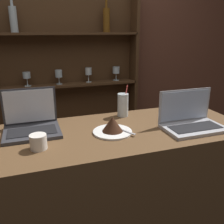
{
  "coord_description": "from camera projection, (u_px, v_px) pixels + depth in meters",
  "views": [
    {
      "loc": [
        -0.36,
        -0.92,
        1.51
      ],
      "look_at": [
        0.07,
        0.34,
        1.07
      ],
      "focal_mm": 40.0,
      "sensor_mm": 36.0,
      "label": 1
    }
  ],
  "objects": [
    {
      "name": "bar_counter",
      "position": [
        102.0,
        205.0,
        1.53
      ],
      "size": [
        1.7,
        0.61,
        0.97
      ],
      "color": "brown",
      "rests_on": "ground_plane"
    },
    {
      "name": "back_wall",
      "position": [
        64.0,
        48.0,
        2.37
      ],
      "size": [
        7.0,
        0.06,
        2.7
      ],
      "color": "brown",
      "rests_on": "ground_plane"
    },
    {
      "name": "back_shelf",
      "position": [
        59.0,
        90.0,
        2.39
      ],
      "size": [
        1.53,
        0.18,
        1.85
      ],
      "color": "#472D19",
      "rests_on": "ground_plane"
    },
    {
      "name": "laptop_near",
      "position": [
        31.0,
        123.0,
        1.38
      ],
      "size": [
        0.3,
        0.25,
        0.23
      ],
      "color": "#333338",
      "rests_on": "bar_counter"
    },
    {
      "name": "laptop_far",
      "position": [
        191.0,
        120.0,
        1.43
      ],
      "size": [
        0.34,
        0.22,
        0.21
      ],
      "color": "#ADADB2",
      "rests_on": "bar_counter"
    },
    {
      "name": "cake_plate",
      "position": [
        113.0,
        126.0,
        1.36
      ],
      "size": [
        0.22,
        0.22,
        0.09
      ],
      "color": "white",
      "rests_on": "bar_counter"
    },
    {
      "name": "water_glass",
      "position": [
        123.0,
        105.0,
        1.62
      ],
      "size": [
        0.07,
        0.07,
        0.21
      ],
      "color": "silver",
      "rests_on": "bar_counter"
    },
    {
      "name": "coffee_cup",
      "position": [
        38.0,
        142.0,
        1.17
      ],
      "size": [
        0.08,
        0.08,
        0.07
      ],
      "color": "silver",
      "rests_on": "bar_counter"
    }
  ]
}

